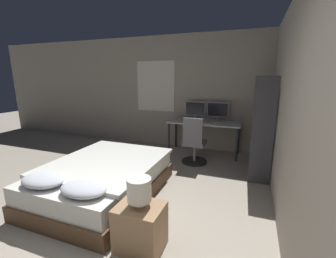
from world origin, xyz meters
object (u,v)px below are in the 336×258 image
Objects in this scene: desk at (204,126)px; monitor_left at (195,109)px; monitor_right at (218,111)px; bed at (103,179)px; keyboard at (202,123)px; bedside_lamp at (139,190)px; office_chair at (194,146)px; bookshelf at (263,123)px; nightstand at (140,227)px; computer_mouse at (215,124)px.

monitor_left is at bearing 142.71° from desk.
desk is 0.47m from monitor_right.
keyboard is (0.99, 2.20, 0.49)m from bed.
office_chair is (-0.07, 2.48, -0.29)m from bedside_lamp.
monitor_left is 1.80m from bookshelf.
nightstand is at bearing -85.25° from monitor_left.
monitor_left is 1.36× the size of keyboard.
computer_mouse reaches higher than keyboard.
desk is at bearing 90.33° from nightstand.
bedside_lamp is 4.23× the size of computer_mouse.
bookshelf reaches higher than keyboard.
computer_mouse is 1.16m from bookshelf.
nightstand is 0.50× the size of office_chair.
computer_mouse is (0.27, -0.20, 0.11)m from desk.
nightstand is 1.63× the size of bedside_lamp.
office_chair is (-0.32, -0.49, -0.39)m from computer_mouse.
monitor_left reaches higher than bedside_lamp.
nightstand is (1.01, -0.77, -0.02)m from bed.
keyboard reaches higher than bed.
monitor_left is 0.70m from computer_mouse.
bed is 5.67× the size of keyboard.
bookshelf is at bearing -37.06° from computer_mouse.
computer_mouse reaches higher than desk.
bed is at bearing 142.94° from nightstand.
desk is 1.67× the size of office_chair.
office_chair is at bearing 91.55° from bedside_lamp.
nightstand is at bearing -94.14° from monitor_right.
monitor_left reaches higher than bed.
bed is 1.33m from bedside_lamp.
bed is at bearing -114.30° from keyboard.
bookshelf reaches higher than monitor_right.
nightstand is 3.02m from computer_mouse.
office_chair reaches higher than desk.
bed is 1.25× the size of desk.
bookshelf is at bearing -36.87° from desk.
bedside_lamp is 2.58m from bookshelf.
desk reaches higher than bed.
monitor_left reaches higher than computer_mouse.
computer_mouse is at bearing 85.20° from bedside_lamp.
bedside_lamp is at bearing -94.80° from computer_mouse.
bedside_lamp is (-0.00, 0.00, 0.42)m from nightstand.
desk is 0.22m from keyboard.
bed is 1.96m from office_chair.
bookshelf is (1.22, -0.20, 0.60)m from office_chair.
bookshelf is (1.44, -1.08, -0.02)m from monitor_left.
monitor_left is (0.73, 2.60, 0.73)m from bed.
office_chair is at bearing -94.12° from desk.
bookshelf reaches higher than bed.
monitor_right reaches higher than desk.
nightstand is 1.00× the size of monitor_left.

